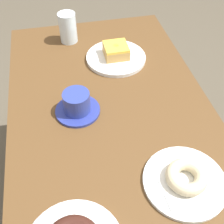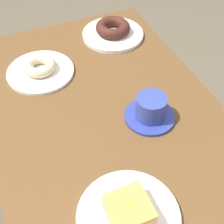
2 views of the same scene
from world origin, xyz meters
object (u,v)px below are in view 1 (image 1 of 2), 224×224
(plate_sugar_ring, at_px, (185,182))
(coffee_cup, at_px, (77,104))
(plate_glazed_square, at_px, (116,58))
(donut_glazed_square, at_px, (116,51))
(water_glass, at_px, (68,28))
(donut_sugar_ring, at_px, (186,177))

(plate_sugar_ring, relative_size, coffee_cup, 1.52)
(plate_glazed_square, distance_m, donut_glazed_square, 0.03)
(plate_glazed_square, relative_size, donut_glazed_square, 2.57)
(water_glass, bearing_deg, donut_glazed_square, -135.88)
(donut_glazed_square, height_order, water_glass, water_glass)
(plate_sugar_ring, xyz_separation_m, coffee_cup, (0.32, 0.24, 0.03))
(plate_glazed_square, bearing_deg, coffee_cup, 143.78)
(plate_sugar_ring, distance_m, donut_glazed_square, 0.57)
(water_glass, distance_m, coffee_cup, 0.42)
(plate_sugar_ring, xyz_separation_m, plate_glazed_square, (0.57, 0.06, 0.00))
(plate_sugar_ring, bearing_deg, coffee_cup, 37.32)
(plate_sugar_ring, xyz_separation_m, donut_glazed_square, (0.57, 0.06, 0.04))
(donut_sugar_ring, distance_m, donut_glazed_square, 0.57)
(donut_sugar_ring, bearing_deg, water_glass, 16.78)
(donut_sugar_ring, bearing_deg, plate_sugar_ring, 0.00)
(donut_sugar_ring, xyz_separation_m, water_glass, (0.74, 0.22, 0.03))
(plate_sugar_ring, relative_size, donut_sugar_ring, 2.04)
(water_glass, bearing_deg, plate_glazed_square, -135.88)
(plate_sugar_ring, distance_m, plate_glazed_square, 0.57)
(plate_glazed_square, xyz_separation_m, water_glass, (0.17, 0.17, 0.05))
(donut_sugar_ring, relative_size, donut_glazed_square, 1.20)
(coffee_cup, bearing_deg, donut_glazed_square, -36.22)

